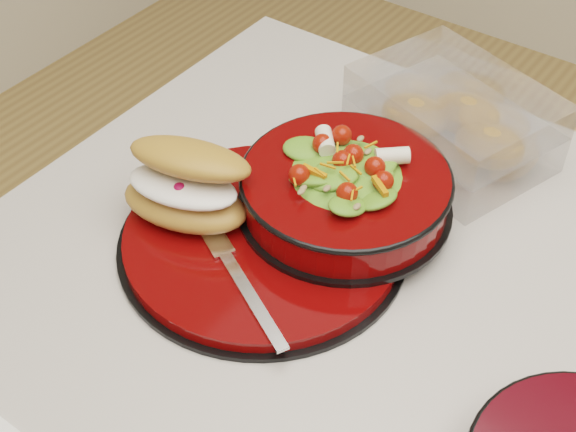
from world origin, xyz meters
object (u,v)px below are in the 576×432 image
Objects in this scene: pastry_box at (454,120)px; salad_bowl at (346,183)px; dinner_plate at (263,239)px; fork at (241,281)px; croissant at (187,185)px.

salad_bowl is at bearing -82.06° from pastry_box.
salad_bowl is at bearing 59.51° from dinner_plate.
pastry_box reaches higher than dinner_plate.
salad_bowl is 0.19m from pastry_box.
salad_bowl is 0.90× the size of pastry_box.
salad_bowl reaches higher than fork.
salad_bowl is at bearing 23.96° from croissant.
fork is 0.64× the size of pastry_box.
fork is at bearing -38.31° from croissant.
fork is 0.35m from pastry_box.
fork is (0.03, -0.07, 0.01)m from dinner_plate.
pastry_box is (0.17, 0.30, -0.02)m from croissant.
salad_bowl is at bearing 18.65° from fork.
fork reaches higher than dinner_plate.
pastry_box is at bearing 79.30° from salad_bowl.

